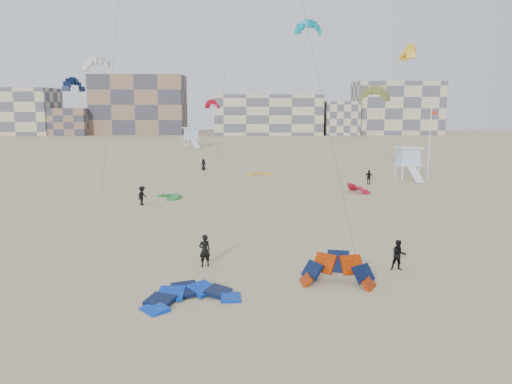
{
  "coord_description": "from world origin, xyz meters",
  "views": [
    {
      "loc": [
        3.98,
        -24.29,
        9.18
      ],
      "look_at": [
        4.44,
        6.0,
        3.84
      ],
      "focal_mm": 35.0,
      "sensor_mm": 36.0,
      "label": 1
    }
  ],
  "objects_px": {
    "kite_ground_orange": "(337,284)",
    "lifeguard_tower_near": "(408,163)",
    "kite_ground_blue": "(191,301)",
    "kitesurfer_main": "(205,250)"
  },
  "relations": [
    {
      "from": "kite_ground_orange",
      "to": "lifeguard_tower_near",
      "type": "distance_m",
      "value": 39.8
    },
    {
      "from": "kitesurfer_main",
      "to": "kite_ground_blue",
      "type": "bearing_deg",
      "value": 64.24
    },
    {
      "from": "kite_ground_blue",
      "to": "kitesurfer_main",
      "type": "xyz_separation_m",
      "value": [
        0.22,
        5.11,
        0.94
      ]
    },
    {
      "from": "kite_ground_blue",
      "to": "lifeguard_tower_near",
      "type": "height_order",
      "value": "lifeguard_tower_near"
    },
    {
      "from": "kitesurfer_main",
      "to": "kite_ground_orange",
      "type": "bearing_deg",
      "value": 133.76
    },
    {
      "from": "kite_ground_blue",
      "to": "kite_ground_orange",
      "type": "xyz_separation_m",
      "value": [
        7.32,
        2.1,
        0.0
      ]
    },
    {
      "from": "kite_ground_orange",
      "to": "kite_ground_blue",
      "type": "bearing_deg",
      "value": -152.09
    },
    {
      "from": "kite_ground_blue",
      "to": "kite_ground_orange",
      "type": "bearing_deg",
      "value": -6.17
    },
    {
      "from": "lifeguard_tower_near",
      "to": "kite_ground_blue",
      "type": "bearing_deg",
      "value": -125.51
    },
    {
      "from": "kitesurfer_main",
      "to": "lifeguard_tower_near",
      "type": "bearing_deg",
      "value": -146.76
    }
  ]
}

